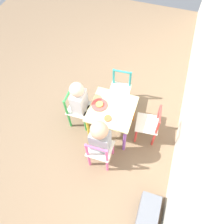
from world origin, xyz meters
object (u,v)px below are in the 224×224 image
storage_bin (148,213)px  chair_red (149,125)px  chair_green (78,109)px  plate_right (108,119)px  kids_table (112,113)px  plate_front (99,105)px  chair_teal (120,90)px  child_front (80,102)px  child_right (101,138)px  chair_pink (100,151)px

storage_bin → chair_red: bearing=-166.7°
chair_green → plate_right: chair_green is taller
kids_table → storage_bin: (0.85, 0.65, -0.30)m
chair_green → plate_front: (-0.01, 0.29, 0.21)m
chair_teal → chair_green: bearing=-136.6°
chair_green → chair_teal: size_ratio=1.00×
chair_green → chair_teal: 0.61m
child_front → plate_right: (0.14, 0.38, 0.04)m
plate_right → plate_front: bearing=-135.0°
child_front → child_right: (0.38, 0.38, 0.02)m
kids_table → chair_teal: chair_teal is taller
child_front → plate_right: bearing=-111.3°
child_front → plate_front: bearing=-89.6°
chair_green → child_front: child_front is taller
chair_red → plate_right: 0.52m
child_right → plate_front: bearing=-68.9°
storage_bin → chair_teal: bearing=-152.2°
plate_right → chair_red: bearing=113.6°
child_front → plate_right: size_ratio=4.09×
kids_table → plate_right: plate_right is taller
chair_teal → storage_bin: chair_teal is taller
chair_teal → plate_front: bearing=-108.8°
child_front → plate_front: child_front is taller
plate_right → chair_pink: bearing=0.9°
chair_green → storage_bin: (0.84, 1.09, -0.17)m
chair_teal → kids_table: bearing=-90.0°
chair_red → child_front: 0.84m
chair_red → chair_teal: bearing=-135.9°
chair_teal → child_front: 0.59m
plate_front → chair_green: bearing=-89.0°
chair_green → chair_pink: same height
chair_red → plate_front: 0.63m
chair_red → child_right: 0.64m
plate_front → storage_bin: size_ratio=0.53×
plate_right → storage_bin: bearing=42.9°
chair_green → child_right: size_ratio=0.71×
child_front → child_right: bearing=-135.2°
kids_table → chair_pink: chair_pink is taller
chair_red → child_front: size_ratio=0.73×
chair_pink → child_front: 0.61m
chair_pink → storage_bin: (0.41, 0.65, -0.17)m
chair_pink → storage_bin: size_ratio=1.58×
child_front → chair_green: bearing=90.0°
chair_green → storage_bin: bearing=-128.4°
child_front → plate_front: 0.23m
chair_teal → child_right: bearing=-91.6°
chair_green → plate_front: chair_green is taller
chair_red → child_right: child_right is taller
plate_right → child_front: bearing=-110.7°
chair_pink → chair_green: bearing=-45.0°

